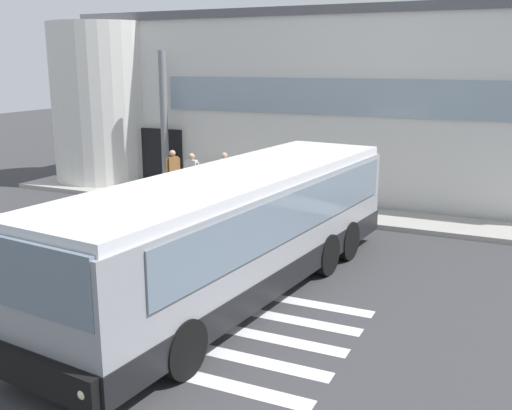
{
  "coord_description": "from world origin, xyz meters",
  "views": [
    {
      "loc": [
        6.71,
        -13.43,
        4.98
      ],
      "look_at": [
        0.71,
        -0.49,
        1.5
      ],
      "focal_mm": 41.66,
      "sensor_mm": 36.0,
      "label": 1
    }
  ],
  "objects_px": {
    "passenger_near_column": "(173,169)",
    "passenger_by_doorway": "(192,174)",
    "entry_support_column": "(164,122)",
    "bus_main_foreground": "(236,235)",
    "passenger_at_curb_edge": "(224,173)",
    "safety_bollard_yellow": "(294,208)"
  },
  "relations": [
    {
      "from": "passenger_at_curb_edge",
      "to": "entry_support_column",
      "type": "bearing_deg",
      "value": 170.45
    },
    {
      "from": "passenger_at_curb_edge",
      "to": "passenger_near_column",
      "type": "bearing_deg",
      "value": -172.57
    },
    {
      "from": "bus_main_foreground",
      "to": "safety_bollard_yellow",
      "type": "height_order",
      "value": "bus_main_foreground"
    },
    {
      "from": "passenger_by_doorway",
      "to": "bus_main_foreground",
      "type": "bearing_deg",
      "value": -52.75
    },
    {
      "from": "entry_support_column",
      "to": "passenger_by_doorway",
      "type": "relative_size",
      "value": 3.1
    },
    {
      "from": "passenger_by_doorway",
      "to": "passenger_at_curb_edge",
      "type": "relative_size",
      "value": 1.0
    },
    {
      "from": "passenger_near_column",
      "to": "entry_support_column",
      "type": "bearing_deg",
      "value": 136.68
    },
    {
      "from": "bus_main_foreground",
      "to": "passenger_near_column",
      "type": "relative_size",
      "value": 6.53
    },
    {
      "from": "bus_main_foreground",
      "to": "passenger_at_curb_edge",
      "type": "height_order",
      "value": "bus_main_foreground"
    },
    {
      "from": "bus_main_foreground",
      "to": "passenger_near_column",
      "type": "xyz_separation_m",
      "value": [
        -6.23,
        7.19,
        -0.22
      ]
    },
    {
      "from": "passenger_near_column",
      "to": "passenger_by_doorway",
      "type": "distance_m",
      "value": 1.09
    },
    {
      "from": "bus_main_foreground",
      "to": "entry_support_column",
      "type": "bearing_deg",
      "value": 131.5
    },
    {
      "from": "passenger_near_column",
      "to": "passenger_by_doorway",
      "type": "xyz_separation_m",
      "value": [
        1.03,
        -0.35,
        -0.03
      ]
    },
    {
      "from": "passenger_by_doorway",
      "to": "safety_bollard_yellow",
      "type": "relative_size",
      "value": 1.86
    },
    {
      "from": "entry_support_column",
      "to": "passenger_at_curb_edge",
      "type": "relative_size",
      "value": 3.1
    },
    {
      "from": "bus_main_foreground",
      "to": "passenger_at_curb_edge",
      "type": "relative_size",
      "value": 6.53
    },
    {
      "from": "entry_support_column",
      "to": "passenger_by_doorway",
      "type": "xyz_separation_m",
      "value": [
        1.8,
        -1.08,
        -1.66
      ]
    },
    {
      "from": "passenger_near_column",
      "to": "passenger_by_doorway",
      "type": "height_order",
      "value": "same"
    },
    {
      "from": "bus_main_foreground",
      "to": "passenger_near_column",
      "type": "bearing_deg",
      "value": 130.92
    },
    {
      "from": "safety_bollard_yellow",
      "to": "entry_support_column",
      "type": "bearing_deg",
      "value": 163.24
    },
    {
      "from": "safety_bollard_yellow",
      "to": "passenger_near_column",
      "type": "bearing_deg",
      "value": 168.37
    },
    {
      "from": "passenger_by_doorway",
      "to": "passenger_at_curb_edge",
      "type": "xyz_separation_m",
      "value": [
        0.98,
        0.61,
        0.0
      ]
    }
  ]
}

